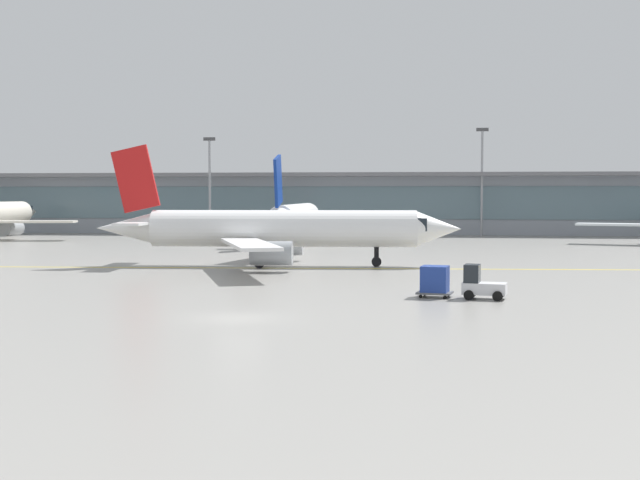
# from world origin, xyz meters

# --- Properties ---
(ground_plane) EXTENTS (400.00, 400.00, 0.00)m
(ground_plane) POSITION_xyz_m (0.00, 0.00, 0.00)
(ground_plane) COLOR gray
(taxiway_centreline_stripe) EXTENTS (109.81, 7.13, 0.01)m
(taxiway_centreline_stripe) POSITION_xyz_m (-2.58, 28.47, 0.00)
(taxiway_centreline_stripe) COLOR yellow
(taxiway_centreline_stripe) RESTS_ON ground_plane
(terminal_concourse) EXTENTS (183.62, 11.00, 9.60)m
(terminal_concourse) POSITION_xyz_m (0.00, 91.11, 4.92)
(terminal_concourse) COLOR #8C939E
(terminal_concourse) RESTS_ON ground_plane
(gate_airplane_1) EXTENTS (30.63, 32.83, 10.91)m
(gate_airplane_1) POSITION_xyz_m (-6.76, 65.90, 3.27)
(gate_airplane_1) COLOR white
(gate_airplane_1) RESTS_ON ground_plane
(taxiing_regional_jet) EXTENTS (32.37, 30.05, 10.72)m
(taxiing_regional_jet) POSITION_xyz_m (-3.00, 30.44, 3.21)
(taxiing_regional_jet) COLOR white
(taxiing_regional_jet) RESTS_ON ground_plane
(baggage_tug) EXTENTS (2.82, 2.03, 2.10)m
(baggage_tug) POSITION_xyz_m (12.88, 9.31, 0.89)
(baggage_tug) COLOR silver
(baggage_tug) RESTS_ON ground_plane
(cargo_dolly_lead) EXTENTS (2.37, 1.97, 1.94)m
(cargo_dolly_lead) POSITION_xyz_m (10.13, 9.85, 1.05)
(cargo_dolly_lead) COLOR #595B60
(cargo_dolly_lead) RESTS_ON ground_plane
(apron_light_mast_1) EXTENTS (1.80, 0.36, 14.84)m
(apron_light_mast_1) POSITION_xyz_m (-22.11, 81.61, 8.11)
(apron_light_mast_1) COLOR gray
(apron_light_mast_1) RESTS_ON ground_plane
(apron_light_mast_2) EXTENTS (1.80, 0.36, 16.15)m
(apron_light_mast_2) POSITION_xyz_m (18.68, 84.89, 8.77)
(apron_light_mast_2) COLOR gray
(apron_light_mast_2) RESTS_ON ground_plane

